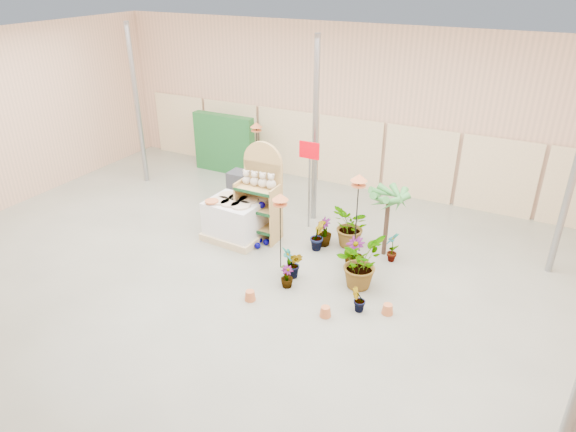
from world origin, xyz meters
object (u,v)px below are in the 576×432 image
at_px(bird_table_front, 280,199).
at_px(potted_plant_2, 359,262).
at_px(pallet_stack, 235,219).
at_px(display_shelf, 261,195).

xyz_separation_m(bird_table_front, potted_plant_2, (1.71, 0.14, -1.08)).
bearing_deg(pallet_stack, bird_table_front, -20.36).
relative_size(display_shelf, pallet_stack, 1.65).
height_order(pallet_stack, potted_plant_2, potted_plant_2).
xyz_separation_m(display_shelf, pallet_stack, (-0.50, -0.39, -0.58)).
bearing_deg(bird_table_front, potted_plant_2, 4.55).
bearing_deg(pallet_stack, display_shelf, 41.05).
height_order(bird_table_front, potted_plant_2, bird_table_front).
height_order(display_shelf, bird_table_front, display_shelf).
xyz_separation_m(pallet_stack, potted_plant_2, (3.28, -0.56, 0.05)).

